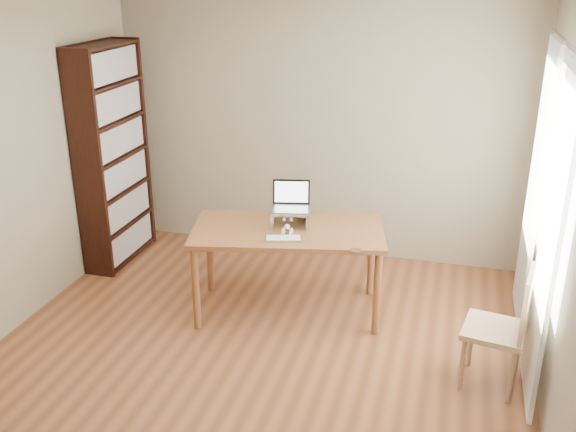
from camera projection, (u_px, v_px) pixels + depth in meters
The scene contains 10 objects.
room at pixel (246, 204), 4.14m from camera, with size 4.04×4.54×2.64m.
bookshelf at pixel (113, 156), 6.07m from camera, with size 0.30×0.90×2.10m.
curtains at pixel (542, 209), 4.43m from camera, with size 0.03×1.90×2.25m.
desk at pixel (288, 238), 5.22m from camera, with size 1.67×1.08×0.75m.
laptop_stand at pixel (291, 216), 5.23m from camera, with size 0.32×0.25×0.13m.
laptop at pixel (292, 202), 5.24m from camera, with size 0.34×0.31×0.22m.
keyboard at pixel (283, 238), 4.98m from camera, with size 0.31×0.20×0.02m.
coaster at pixel (356, 251), 4.79m from camera, with size 0.09×0.09×0.01m, color #512B1B.
cat at pixel (290, 217), 5.27m from camera, with size 0.23×0.47×0.14m.
chair at pixel (506, 324), 4.32m from camera, with size 0.46×0.46×0.90m.
Camera 1 is at (1.32, -3.65, 2.76)m, focal length 40.00 mm.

